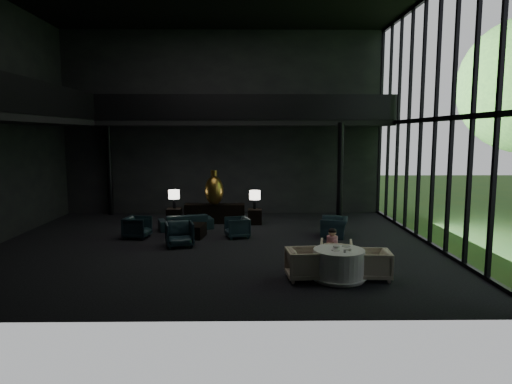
{
  "coord_description": "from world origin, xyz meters",
  "views": [
    {
      "loc": [
        1.16,
        -14.29,
        3.54
      ],
      "look_at": [
        1.35,
        0.5,
        1.66
      ],
      "focal_mm": 32.0,
      "sensor_mm": 36.0,
      "label": 1
    }
  ],
  "objects_px": {
    "lounge_armchair_west": "(137,226)",
    "table_lamp_left": "(174,195)",
    "lounge_armchair_east": "(237,226)",
    "dining_chair_west": "(304,261)",
    "dining_chair_north": "(336,252)",
    "child": "(332,240)",
    "dining_table": "(339,266)",
    "table_lamp_right": "(255,196)",
    "bronze_urn": "(214,190)",
    "sofa": "(186,220)",
    "side_table_left": "(174,216)",
    "coffee_table": "(190,231)",
    "side_table_right": "(255,217)",
    "dining_chair_east": "(374,263)",
    "console": "(215,213)",
    "window_armchair": "(334,225)",
    "lounge_armchair_south": "(179,232)"
  },
  "relations": [
    {
      "from": "table_lamp_left",
      "to": "dining_chair_north",
      "type": "height_order",
      "value": "table_lamp_left"
    },
    {
      "from": "coffee_table",
      "to": "bronze_urn",
      "type": "bearing_deg",
      "value": 73.77
    },
    {
      "from": "lounge_armchair_west",
      "to": "dining_chair_west",
      "type": "distance_m",
      "value": 6.89
    },
    {
      "from": "side_table_right",
      "to": "table_lamp_right",
      "type": "relative_size",
      "value": 0.81
    },
    {
      "from": "table_lamp_left",
      "to": "coffee_table",
      "type": "height_order",
      "value": "table_lamp_left"
    },
    {
      "from": "child",
      "to": "lounge_armchair_west",
      "type": "bearing_deg",
      "value": -30.96
    },
    {
      "from": "side_table_left",
      "to": "dining_table",
      "type": "height_order",
      "value": "dining_table"
    },
    {
      "from": "dining_table",
      "to": "dining_chair_east",
      "type": "relative_size",
      "value": 1.72
    },
    {
      "from": "table_lamp_left",
      "to": "window_armchair",
      "type": "xyz_separation_m",
      "value": [
        5.93,
        -2.46,
        -0.71
      ]
    },
    {
      "from": "bronze_urn",
      "to": "child",
      "type": "relative_size",
      "value": 2.18
    },
    {
      "from": "table_lamp_left",
      "to": "dining_table",
      "type": "xyz_separation_m",
      "value": [
        5.18,
        -7.11,
        -0.81
      ]
    },
    {
      "from": "lounge_armchair_east",
      "to": "dining_chair_north",
      "type": "height_order",
      "value": "dining_chair_north"
    },
    {
      "from": "side_table_right",
      "to": "lounge_armchair_south",
      "type": "relative_size",
      "value": 0.61
    },
    {
      "from": "console",
      "to": "coffee_table",
      "type": "height_order",
      "value": "console"
    },
    {
      "from": "bronze_urn",
      "to": "lounge_armchair_west",
      "type": "distance_m",
      "value": 3.59
    },
    {
      "from": "console",
      "to": "child",
      "type": "relative_size",
      "value": 3.8
    },
    {
      "from": "side_table_left",
      "to": "table_lamp_right",
      "type": "distance_m",
      "value": 3.3
    },
    {
      "from": "coffee_table",
      "to": "child",
      "type": "height_order",
      "value": "child"
    },
    {
      "from": "bronze_urn",
      "to": "side_table_right",
      "type": "relative_size",
      "value": 2.31
    },
    {
      "from": "dining_chair_east",
      "to": "dining_chair_west",
      "type": "xyz_separation_m",
      "value": [
        -1.71,
        -0.01,
        0.05
      ]
    },
    {
      "from": "lounge_armchair_east",
      "to": "table_lamp_left",
      "type": "bearing_deg",
      "value": -150.14
    },
    {
      "from": "lounge_armchair_west",
      "to": "coffee_table",
      "type": "relative_size",
      "value": 0.86
    },
    {
      "from": "sofa",
      "to": "window_armchair",
      "type": "relative_size",
      "value": 1.9
    },
    {
      "from": "lounge_armchair_west",
      "to": "dining_table",
      "type": "distance_m",
      "value": 7.56
    },
    {
      "from": "coffee_table",
      "to": "dining_chair_north",
      "type": "bearing_deg",
      "value": -41.57
    },
    {
      "from": "dining_table",
      "to": "dining_chair_east",
      "type": "bearing_deg",
      "value": 1.8
    },
    {
      "from": "side_table_right",
      "to": "child",
      "type": "bearing_deg",
      "value": -71.81
    },
    {
      "from": "console",
      "to": "side_table_right",
      "type": "xyz_separation_m",
      "value": [
        1.6,
        -0.25,
        -0.08
      ]
    },
    {
      "from": "bronze_urn",
      "to": "dining_chair_east",
      "type": "bearing_deg",
      "value": -57.57
    },
    {
      "from": "bronze_urn",
      "to": "sofa",
      "type": "bearing_deg",
      "value": -133.84
    },
    {
      "from": "lounge_armchair_east",
      "to": "coffee_table",
      "type": "xyz_separation_m",
      "value": [
        -1.64,
        0.11,
        -0.17
      ]
    },
    {
      "from": "lounge_armchair_east",
      "to": "dining_chair_west",
      "type": "height_order",
      "value": "dining_chair_west"
    },
    {
      "from": "coffee_table",
      "to": "side_table_right",
      "type": "bearing_deg",
      "value": 44.95
    },
    {
      "from": "table_lamp_right",
      "to": "dining_chair_east",
      "type": "bearing_deg",
      "value": -67.9
    },
    {
      "from": "lounge_armchair_east",
      "to": "dining_chair_east",
      "type": "distance_m",
      "value": 5.74
    },
    {
      "from": "table_lamp_right",
      "to": "coffee_table",
      "type": "relative_size",
      "value": 0.74
    },
    {
      "from": "lounge_armchair_west",
      "to": "lounge_armchair_south",
      "type": "height_order",
      "value": "lounge_armchair_south"
    },
    {
      "from": "sofa",
      "to": "child",
      "type": "xyz_separation_m",
      "value": [
        4.57,
        -5.05,
        0.39
      ]
    },
    {
      "from": "table_lamp_right",
      "to": "lounge_armchair_west",
      "type": "height_order",
      "value": "table_lamp_right"
    },
    {
      "from": "side_table_right",
      "to": "dining_chair_east",
      "type": "bearing_deg",
      "value": -67.71
    },
    {
      "from": "dining_chair_north",
      "to": "dining_chair_west",
      "type": "relative_size",
      "value": 1.01
    },
    {
      "from": "side_table_right",
      "to": "dining_chair_west",
      "type": "bearing_deg",
      "value": -80.75
    },
    {
      "from": "dining_chair_north",
      "to": "child",
      "type": "xyz_separation_m",
      "value": [
        -0.09,
        0.11,
        0.3
      ]
    },
    {
      "from": "lounge_armchair_west",
      "to": "table_lamp_left",
      "type": "bearing_deg",
      "value": -9.18
    },
    {
      "from": "dining_chair_north",
      "to": "child",
      "type": "height_order",
      "value": "child"
    },
    {
      "from": "bronze_urn",
      "to": "table_lamp_left",
      "type": "height_order",
      "value": "bronze_urn"
    },
    {
      "from": "table_lamp_right",
      "to": "dining_chair_west",
      "type": "bearing_deg",
      "value": -80.83
    },
    {
      "from": "table_lamp_right",
      "to": "console",
      "type": "bearing_deg",
      "value": 173.29
    },
    {
      "from": "dining_table",
      "to": "dining_chair_west",
      "type": "relative_size",
      "value": 1.55
    },
    {
      "from": "window_armchair",
      "to": "dining_table",
      "type": "height_order",
      "value": "window_armchair"
    }
  ]
}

